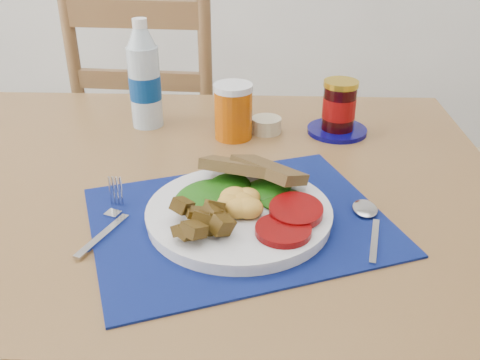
# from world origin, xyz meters

# --- Properties ---
(table) EXTENTS (1.40, 0.90, 0.75)m
(table) POSITION_xyz_m (0.00, 0.20, 0.67)
(table) COLOR brown
(table) RESTS_ON ground
(chair_far) EXTENTS (0.47, 0.45, 1.18)m
(chair_far) POSITION_xyz_m (-0.08, 0.90, 0.59)
(chair_far) COLOR brown
(chair_far) RESTS_ON ground
(placemat) EXTENTS (0.55, 0.50, 0.00)m
(placemat) POSITION_xyz_m (0.22, 0.05, 0.75)
(placemat) COLOR #040432
(placemat) RESTS_ON table
(breakfast_plate) EXTENTS (0.29, 0.29, 0.07)m
(breakfast_plate) POSITION_xyz_m (0.22, 0.04, 0.77)
(breakfast_plate) COLOR silver
(breakfast_plate) RESTS_ON placemat
(fork) EXTENTS (0.06, 0.18, 0.00)m
(fork) POSITION_xyz_m (0.02, 0.03, 0.76)
(fork) COLOR #B2B5BA
(fork) RESTS_ON placemat
(spoon) EXTENTS (0.04, 0.17, 0.01)m
(spoon) POSITION_xyz_m (0.43, 0.05, 0.76)
(spoon) COLOR #B2B5BA
(spoon) RESTS_ON placemat
(water_bottle) EXTENTS (0.07, 0.07, 0.24)m
(water_bottle) POSITION_xyz_m (-0.00, 0.44, 0.85)
(water_bottle) COLOR #ADBFCC
(water_bottle) RESTS_ON table
(juice_glass) EXTENTS (0.08, 0.08, 0.11)m
(juice_glass) POSITION_xyz_m (0.20, 0.38, 0.81)
(juice_glass) COLOR #B04B04
(juice_glass) RESTS_ON table
(ramekin) EXTENTS (0.07, 0.07, 0.03)m
(ramekin) POSITION_xyz_m (0.27, 0.41, 0.77)
(ramekin) COLOR #C2B68E
(ramekin) RESTS_ON table
(jam_on_saucer) EXTENTS (0.13, 0.13, 0.12)m
(jam_on_saucer) POSITION_xyz_m (0.42, 0.42, 0.80)
(jam_on_saucer) COLOR #060557
(jam_on_saucer) RESTS_ON table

